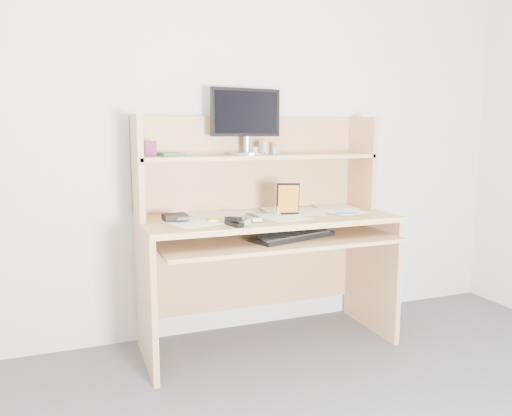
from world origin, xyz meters
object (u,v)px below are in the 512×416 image
object	(u,v)px
keyboard	(293,236)
tv_remote	(253,217)
desk	(263,223)
monitor	(246,119)
game_case	(288,199)

from	to	relation	value
keyboard	tv_remote	bearing A→B (deg)	143.77
desk	monitor	distance (m)	0.60
keyboard	tv_remote	world-z (taller)	tv_remote
monitor	keyboard	bearing A→B (deg)	-78.36
tv_remote	monitor	xyz separation A→B (m)	(0.07, 0.30, 0.52)
keyboard	monitor	distance (m)	0.73
tv_remote	game_case	size ratio (longest dim) A/B	0.98
tv_remote	monitor	size ratio (longest dim) A/B	0.40
desk	tv_remote	world-z (taller)	desk
game_case	monitor	xyz separation A→B (m)	(-0.16, 0.23, 0.44)
keyboard	game_case	world-z (taller)	game_case
keyboard	game_case	size ratio (longest dim) A/B	2.84
keyboard	desk	bearing A→B (deg)	88.43
desk	tv_remote	xyz separation A→B (m)	(-0.13, -0.18, 0.07)
desk	game_case	bearing A→B (deg)	-48.23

